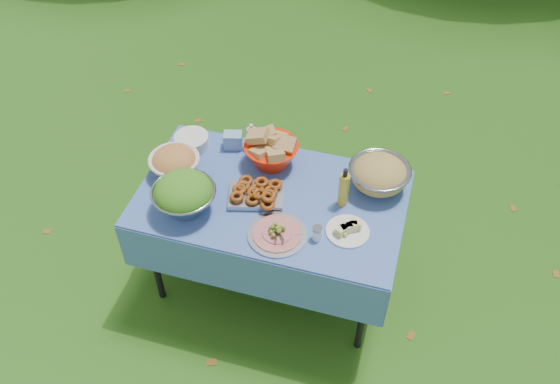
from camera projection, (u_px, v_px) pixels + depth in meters
The scene contains 14 objects.
ground at pixel (272, 278), 3.81m from camera, with size 80.00×80.00×0.00m, color #183609.
picnic_table at pixel (271, 241), 3.53m from camera, with size 1.46×0.86×0.76m, color #80ACF6.
salad_bowl at pixel (184, 194), 3.12m from camera, with size 0.34×0.34×0.22m, color #9BA0A5, non-canonical shape.
pasta_bowl_white at pixel (174, 162), 3.34m from camera, with size 0.28×0.28×0.16m, color silver, non-canonical shape.
plate_stack at pixel (192, 141), 3.53m from camera, with size 0.20×0.20×0.08m, color silver.
wipes_box at pixel (233, 140), 3.51m from camera, with size 0.11×0.08×0.10m, color #7FA7D5.
sanitizer_bottle at pixel (252, 136), 3.49m from camera, with size 0.06×0.06×0.17m, color #CD828A.
bread_bowl at pixel (271, 149), 3.37m from camera, with size 0.32×0.32×0.21m, color red, non-canonical shape.
pasta_bowl_steel at pixel (379, 174), 3.25m from camera, with size 0.34×0.34×0.18m, color #9BA0A5, non-canonical shape.
fried_tray at pixel (256, 193), 3.23m from camera, with size 0.30×0.21×0.07m, color #A4A3A8.
charcuterie_platter at pixel (277, 231), 3.04m from camera, with size 0.31×0.31×0.07m, color #B3B7BB.
oil_bottle at pixel (344, 187), 3.14m from camera, with size 0.06×0.06×0.25m, color gold.
cheese_plate at pixel (348, 228), 3.06m from camera, with size 0.23×0.23×0.06m, color silver.
shaker at pixel (317, 233), 3.02m from camera, with size 0.05×0.05×0.08m, color white.
Camera 1 is at (0.68, -2.14, 3.12)m, focal length 38.00 mm.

